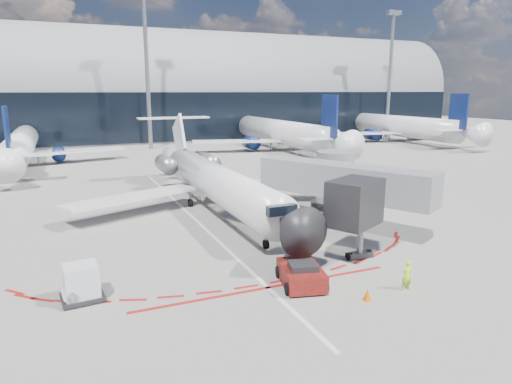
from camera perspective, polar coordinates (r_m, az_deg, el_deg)
name	(u,v)px	position (r m, az deg, el deg)	size (l,w,h in m)	color
ground	(203,227)	(33.80, -6.64, -4.35)	(260.00, 260.00, 0.00)	slate
apron_centerline	(196,220)	(35.65, -7.56, -3.47)	(0.25, 40.00, 0.01)	silver
apron_stop_bar	(268,288)	(23.67, 1.51, -11.86)	(14.00, 0.25, 0.01)	maroon
terminal_building	(107,97)	(96.48, -18.08, 11.21)	(150.00, 24.15, 24.00)	gray
jet_bridge	(341,184)	(34.45, 10.52, 1.00)	(10.03, 15.20, 4.90)	gray
light_mast_centre	(147,74)	(80.35, -13.44, 14.17)	(0.70, 0.70, 25.00)	gray
light_mast_east	(390,77)	(101.77, 16.38, 13.61)	(0.70, 0.70, 25.00)	gray
regional_jet	(212,179)	(38.35, -5.47, 1.57)	(24.37, 30.06, 7.53)	silver
pushback_tug	(301,274)	(23.88, 5.67, -10.20)	(2.73, 5.09, 1.30)	#510C0B
ramp_worker	(407,275)	(24.37, 18.33, -9.83)	(0.56, 0.37, 1.55)	#C6FF1A
uld_container	(81,283)	(23.50, -20.99, -10.58)	(2.05, 1.80, 1.79)	black
safety_cone_right	(367,295)	(22.88, 13.73, -12.37)	(0.41, 0.41, 0.56)	#D55904
bg_airliner_1	(18,127)	(68.56, -27.64, 7.26)	(31.70, 33.57, 10.26)	silver
bg_airliner_2	(281,115)	(77.48, 3.09, 9.58)	(35.68, 37.77, 11.54)	silver
bg_airliner_3	(397,111)	(95.55, 17.19, 9.64)	(35.96, 38.07, 11.63)	silver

